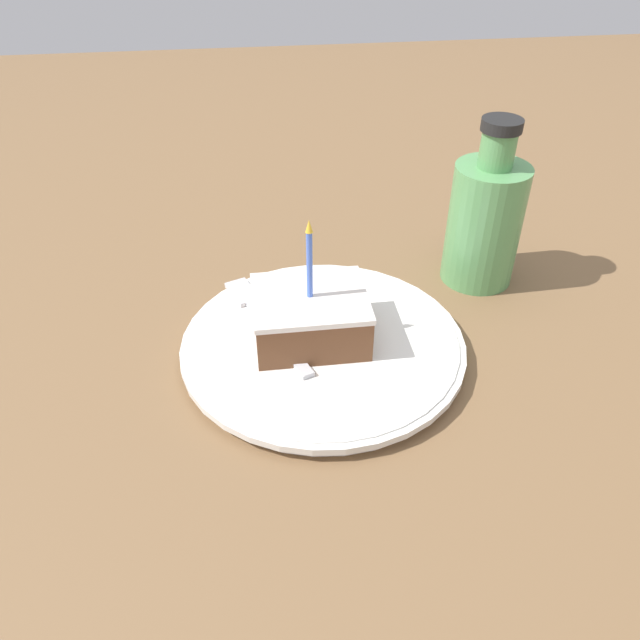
# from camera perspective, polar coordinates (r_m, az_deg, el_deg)

# --- Properties ---
(ground_plane) EXTENTS (2.40, 2.40, 0.04)m
(ground_plane) POSITION_cam_1_polar(r_m,az_deg,el_deg) (0.63, 0.36, -4.84)
(ground_plane) COLOR brown
(ground_plane) RESTS_ON ground
(plate) EXTENTS (0.28, 0.28, 0.02)m
(plate) POSITION_cam_1_polar(r_m,az_deg,el_deg) (0.62, 0.00, -2.37)
(plate) COLOR white
(plate) RESTS_ON ground_plane
(cake_slice) EXTENTS (0.09, 0.11, 0.13)m
(cake_slice) POSITION_cam_1_polar(r_m,az_deg,el_deg) (0.60, -0.91, 0.36)
(cake_slice) COLOR brown
(cake_slice) RESTS_ON plate
(fork) EXTENTS (0.17, 0.08, 0.00)m
(fork) POSITION_cam_1_polar(r_m,az_deg,el_deg) (0.64, -5.26, 0.21)
(fork) COLOR silver
(fork) RESTS_ON plate
(bottle) EXTENTS (0.08, 0.08, 0.19)m
(bottle) POSITION_cam_1_polar(r_m,az_deg,el_deg) (0.72, 14.85, 8.89)
(bottle) COLOR #599959
(bottle) RESTS_ON ground_plane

